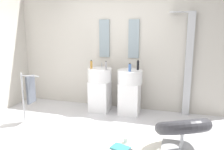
{
  "coord_description": "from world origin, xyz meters",
  "views": [
    {
      "loc": [
        1.23,
        -3.16,
        1.79
      ],
      "look_at": [
        0.15,
        0.55,
        0.95
      ],
      "focal_mm": 37.0,
      "sensor_mm": 36.0,
      "label": 1
    }
  ],
  "objects": [
    {
      "name": "ground_plane",
      "position": [
        0.0,
        0.0,
        -0.02
      ],
      "size": [
        4.8,
        3.6,
        0.04
      ],
      "primitive_type": "cube",
      "color": "silver"
    },
    {
      "name": "rear_partition",
      "position": [
        0.0,
        1.65,
        1.3
      ],
      "size": [
        4.8,
        0.1,
        2.6
      ],
      "primitive_type": "cube",
      "color": "beige",
      "rests_on": "ground_plane"
    },
    {
      "name": "pedestal_sink_left",
      "position": [
        -0.32,
        1.25,
        0.5
      ],
      "size": [
        0.5,
        0.5,
        1.01
      ],
      "color": "white",
      "rests_on": "ground_plane"
    },
    {
      "name": "pedestal_sink_right",
      "position": [
        0.32,
        1.25,
        0.5
      ],
      "size": [
        0.5,
        0.5,
        1.01
      ],
      "color": "white",
      "rests_on": "ground_plane"
    },
    {
      "name": "vanity_mirror_left",
      "position": [
        -0.32,
        1.58,
        1.51
      ],
      "size": [
        0.22,
        0.03,
        0.79
      ],
      "primitive_type": "cube",
      "color": "#8C9EA8"
    },
    {
      "name": "vanity_mirror_right",
      "position": [
        0.32,
        1.58,
        1.51
      ],
      "size": [
        0.22,
        0.03,
        0.79
      ],
      "primitive_type": "cube",
      "color": "#8C9EA8"
    },
    {
      "name": "shower_column",
      "position": [
        1.41,
        1.53,
        1.08
      ],
      "size": [
        0.49,
        0.24,
        2.05
      ],
      "color": "#B7BABF",
      "rests_on": "ground_plane"
    },
    {
      "name": "lounge_chair",
      "position": [
        1.34,
        -0.01,
        0.35
      ],
      "size": [
        1.06,
        1.06,
        0.65
      ],
      "color": "#B7BABF",
      "rests_on": "ground_plane"
    },
    {
      "name": "towel_rack",
      "position": [
        -1.33,
        0.28,
        0.63
      ],
      "size": [
        0.37,
        0.22,
        0.95
      ],
      "color": "#B7BABF",
      "rests_on": "ground_plane"
    },
    {
      "name": "area_rug",
      "position": [
        0.5,
        -0.08,
        0.01
      ],
      "size": [
        1.18,
        0.87,
        0.01
      ],
      "primitive_type": "cube",
      "color": "white",
      "rests_on": "ground_plane"
    },
    {
      "name": "magazine_teal",
      "position": [
        0.49,
        -0.17,
        0.02
      ],
      "size": [
        0.31,
        0.26,
        0.02
      ],
      "primitive_type": "cube",
      "rotation": [
        0.0,
        0.0,
        -0.31
      ],
      "color": "teal",
      "rests_on": "area_rug"
    },
    {
      "name": "coffee_mug",
      "position": [
        0.53,
        0.02,
        0.06
      ],
      "size": [
        0.09,
        0.09,
        0.09
      ],
      "primitive_type": "cylinder",
      "color": "white",
      "rests_on": "area_rug"
    },
    {
      "name": "soap_bottle_amber",
      "position": [
        -0.48,
        1.21,
        0.99
      ],
      "size": [
        0.05,
        0.05,
        0.17
      ],
      "color": "#C68C38",
      "rests_on": "pedestal_sink_left"
    },
    {
      "name": "soap_bottle_blue",
      "position": [
        0.34,
        1.12,
        0.99
      ],
      "size": [
        0.05,
        0.05,
        0.16
      ],
      "color": "#4C72B7",
      "rests_on": "pedestal_sink_right"
    },
    {
      "name": "soap_bottle_grey",
      "position": [
        -0.16,
        1.18,
        1.0
      ],
      "size": [
        0.04,
        0.04,
        0.18
      ],
      "color": "#99999E",
      "rests_on": "pedestal_sink_left"
    },
    {
      "name": "soap_bottle_black",
      "position": [
        0.46,
        1.34,
        1.0
      ],
      "size": [
        0.05,
        0.05,
        0.19
      ],
      "color": "black",
      "rests_on": "pedestal_sink_right"
    }
  ]
}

